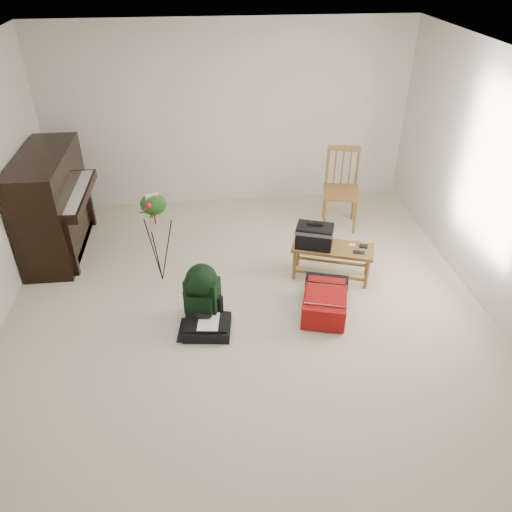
{
  "coord_description": "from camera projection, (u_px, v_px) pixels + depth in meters",
  "views": [
    {
      "loc": [
        -0.35,
        -3.98,
        3.37
      ],
      "look_at": [
        0.12,
        0.35,
        0.53
      ],
      "focal_mm": 35.0,
      "sensor_mm": 36.0,
      "label": 1
    }
  ],
  "objects": [
    {
      "name": "red_suitcase",
      "position": [
        324.0,
        299.0,
        5.21
      ],
      "size": [
        0.6,
        0.76,
        0.28
      ],
      "rotation": [
        0.0,
        0.0,
        -0.28
      ],
      "color": "#9D1506",
      "rests_on": "floor"
    },
    {
      "name": "wall_back",
      "position": [
        228.0,
        117.0,
        6.79
      ],
      "size": [
        5.0,
        0.04,
        2.5
      ],
      "primitive_type": "cube",
      "color": "silver",
      "rests_on": "floor"
    },
    {
      "name": "floor",
      "position": [
        248.0,
        317.0,
        5.19
      ],
      "size": [
        5.0,
        5.5,
        0.01
      ],
      "primitive_type": "cube",
      "color": "beige",
      "rests_on": "ground"
    },
    {
      "name": "flower_stand",
      "position": [
        158.0,
        238.0,
        5.46
      ],
      "size": [
        0.45,
        0.45,
        1.12
      ],
      "rotation": [
        0.0,
        0.0,
        0.34
      ],
      "color": "black",
      "rests_on": "floor"
    },
    {
      "name": "bench",
      "position": [
        321.0,
        242.0,
        5.51
      ],
      "size": [
        0.97,
        0.63,
        0.69
      ],
      "rotation": [
        0.0,
        0.0,
        -0.33
      ],
      "color": "olive",
      "rests_on": "floor"
    },
    {
      "name": "dining_chair",
      "position": [
        341.0,
        189.0,
        6.57
      ],
      "size": [
        0.54,
        0.54,
        1.05
      ],
      "rotation": [
        0.0,
        0.0,
        -0.22
      ],
      "color": "olive",
      "rests_on": "floor"
    },
    {
      "name": "green_backpack",
      "position": [
        202.0,
        291.0,
        4.98
      ],
      "size": [
        0.38,
        0.35,
        0.66
      ],
      "rotation": [
        0.0,
        0.0,
        -0.36
      ],
      "color": "black",
      "rests_on": "floor"
    },
    {
      "name": "ceiling",
      "position": [
        245.0,
        67.0,
        3.82
      ],
      "size": [
        5.0,
        5.5,
        0.01
      ],
      "primitive_type": "cube",
      "color": "white",
      "rests_on": "wall_back"
    },
    {
      "name": "wall_right",
      "position": [
        509.0,
        198.0,
        4.73
      ],
      "size": [
        0.04,
        5.5,
        2.5
      ],
      "primitive_type": "cube",
      "color": "silver",
      "rests_on": "floor"
    },
    {
      "name": "piano",
      "position": [
        54.0,
        206.0,
        5.99
      ],
      "size": [
        0.71,
        1.5,
        1.25
      ],
      "color": "black",
      "rests_on": "floor"
    },
    {
      "name": "black_duffel",
      "position": [
        207.0,
        326.0,
        4.97
      ],
      "size": [
        0.5,
        0.42,
        0.19
      ],
      "rotation": [
        0.0,
        0.0,
        -0.13
      ],
      "color": "black",
      "rests_on": "floor"
    }
  ]
}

